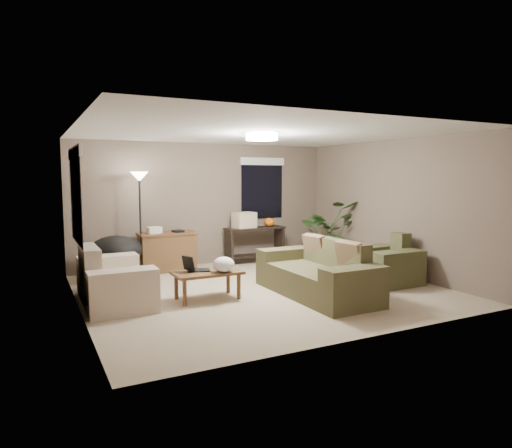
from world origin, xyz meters
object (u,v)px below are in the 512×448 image
console_table (255,242)px  papasan_chair (116,255)px  loveseat (113,283)px  houseplant (326,239)px  main_sofa (318,276)px  desk (168,252)px  floor_lamp (140,189)px  cat_scratching_post (366,262)px  coffee_table (207,276)px  armchair (385,266)px

console_table → papasan_chair: size_ratio=1.14×
loveseat → houseplant: (4.56, 1.18, 0.22)m
main_sofa → desk: (-1.57, 2.80, 0.08)m
main_sofa → floor_lamp: (-2.10, 2.70, 1.30)m
loveseat → cat_scratching_post: 4.64m
loveseat → cat_scratching_post: (4.64, -0.01, -0.08)m
coffee_table → cat_scratching_post: size_ratio=2.00×
loveseat → armchair: bearing=-10.3°
loveseat → papasan_chair: size_ratio=1.40×
loveseat → console_table: bearing=30.4°
loveseat → cat_scratching_post: loveseat is taller
armchair → console_table: (-1.14, 2.71, 0.14)m
desk → houseplant: houseplant is taller
console_table → papasan_chair: papasan_chair is taller
main_sofa → papasan_chair: size_ratio=1.93×
floor_lamp → main_sofa: bearing=-52.1°
desk → floor_lamp: floor_lamp is taller
papasan_chair → cat_scratching_post: 4.58m
main_sofa → coffee_table: size_ratio=2.20×
main_sofa → loveseat: same height
main_sofa → floor_lamp: size_ratio=1.15×
desk → floor_lamp: 1.33m
console_table → cat_scratching_post: 2.38m
papasan_chair → floor_lamp: 1.29m
papasan_chair → cat_scratching_post: papasan_chair is taller
loveseat → papasan_chair: (0.30, 1.41, 0.17)m
desk → loveseat: bearing=-125.8°
houseplant → cat_scratching_post: houseplant is taller
coffee_table → desk: (0.04, 2.27, 0.02)m
houseplant → floor_lamp: bearing=171.2°
papasan_chair → houseplant: size_ratio=0.87×
coffee_table → houseplant: bearing=26.0°
armchair → console_table: bearing=112.8°
main_sofa → desk: main_sofa is taller
desk → papasan_chair: bearing=-157.0°
main_sofa → floor_lamp: floor_lamp is taller
papasan_chair → cat_scratching_post: (4.35, -1.42, -0.25)m
main_sofa → armchair: size_ratio=2.20×
loveseat → armchair: 4.46m
console_table → papasan_chair: (-2.95, -0.50, 0.03)m
coffee_table → floor_lamp: bearing=102.7°
houseplant → console_table: bearing=150.8°
desk → houseplant: (3.23, -0.67, 0.14)m
houseplant → cat_scratching_post: (0.08, -1.19, -0.30)m
houseplant → cat_scratching_post: size_ratio=2.63×
desk → houseplant: 3.30m
coffee_table → papasan_chair: size_ratio=0.88×
coffee_table → main_sofa: bearing=-18.3°
console_table → papasan_chair: bearing=-170.4°
armchair → console_table: 2.94m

